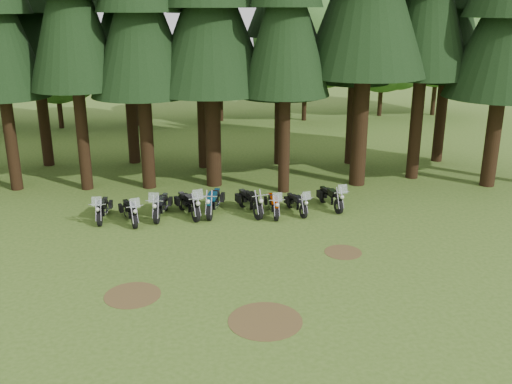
{
  "coord_description": "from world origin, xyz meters",
  "views": [
    {
      "loc": [
        -0.88,
        -18.51,
        8.77
      ],
      "look_at": [
        1.73,
        5.0,
        1.0
      ],
      "focal_mm": 40.0,
      "sensor_mm": 36.0,
      "label": 1
    }
  ],
  "objects_px": {
    "motorcycle_1": "(130,212)",
    "motorcycle_6": "(273,205)",
    "motorcycle_4": "(213,202)",
    "motorcycle_2": "(161,206)",
    "motorcycle_5": "(250,202)",
    "motorcycle_7": "(297,204)",
    "motorcycle_3": "(189,205)",
    "motorcycle_8": "(331,198)",
    "motorcycle_0": "(102,209)"
  },
  "relations": [
    {
      "from": "motorcycle_1",
      "to": "motorcycle_6",
      "type": "bearing_deg",
      "value": -16.18
    },
    {
      "from": "motorcycle_4",
      "to": "motorcycle_6",
      "type": "relative_size",
      "value": 1.12
    },
    {
      "from": "motorcycle_2",
      "to": "motorcycle_1",
      "type": "bearing_deg",
      "value": -147.47
    },
    {
      "from": "motorcycle_1",
      "to": "motorcycle_5",
      "type": "height_order",
      "value": "motorcycle_1"
    },
    {
      "from": "motorcycle_1",
      "to": "motorcycle_5",
      "type": "distance_m",
      "value": 5.18
    },
    {
      "from": "motorcycle_6",
      "to": "motorcycle_7",
      "type": "xyz_separation_m",
      "value": [
        1.06,
        0.14,
        -0.03
      ]
    },
    {
      "from": "motorcycle_4",
      "to": "motorcycle_7",
      "type": "relative_size",
      "value": 1.2
    },
    {
      "from": "motorcycle_3",
      "to": "motorcycle_8",
      "type": "bearing_deg",
      "value": -18.36
    },
    {
      "from": "motorcycle_0",
      "to": "motorcycle_1",
      "type": "relative_size",
      "value": 1.0
    },
    {
      "from": "motorcycle_0",
      "to": "motorcycle_6",
      "type": "height_order",
      "value": "motorcycle_0"
    },
    {
      "from": "motorcycle_3",
      "to": "motorcycle_4",
      "type": "xyz_separation_m",
      "value": [
        1.09,
        0.2,
        -0.0
      ]
    },
    {
      "from": "motorcycle_7",
      "to": "motorcycle_8",
      "type": "xyz_separation_m",
      "value": [
        1.65,
        0.46,
        0.05
      ]
    },
    {
      "from": "motorcycle_4",
      "to": "motorcycle_6",
      "type": "bearing_deg",
      "value": 2.41
    },
    {
      "from": "motorcycle_1",
      "to": "motorcycle_2",
      "type": "xyz_separation_m",
      "value": [
        1.26,
        0.51,
        0.02
      ]
    },
    {
      "from": "motorcycle_0",
      "to": "motorcycle_8",
      "type": "distance_m",
      "value": 10.07
    },
    {
      "from": "motorcycle_0",
      "to": "motorcycle_3",
      "type": "height_order",
      "value": "motorcycle_3"
    },
    {
      "from": "motorcycle_6",
      "to": "motorcycle_7",
      "type": "relative_size",
      "value": 1.07
    },
    {
      "from": "motorcycle_7",
      "to": "motorcycle_2",
      "type": "bearing_deg",
      "value": 163.86
    },
    {
      "from": "motorcycle_2",
      "to": "motorcycle_4",
      "type": "bearing_deg",
      "value": 16.03
    },
    {
      "from": "motorcycle_4",
      "to": "motorcycle_0",
      "type": "bearing_deg",
      "value": -163.57
    },
    {
      "from": "motorcycle_2",
      "to": "motorcycle_4",
      "type": "xyz_separation_m",
      "value": [
        2.28,
        0.22,
        0.02
      ]
    },
    {
      "from": "motorcycle_5",
      "to": "motorcycle_3",
      "type": "bearing_deg",
      "value": 162.91
    },
    {
      "from": "motorcycle_2",
      "to": "motorcycle_3",
      "type": "relative_size",
      "value": 0.99
    },
    {
      "from": "motorcycle_8",
      "to": "motorcycle_7",
      "type": "bearing_deg",
      "value": -177.57
    },
    {
      "from": "motorcycle_0",
      "to": "motorcycle_5",
      "type": "relative_size",
      "value": 0.92
    },
    {
      "from": "motorcycle_2",
      "to": "motorcycle_8",
      "type": "bearing_deg",
      "value": 12.84
    },
    {
      "from": "motorcycle_2",
      "to": "motorcycle_3",
      "type": "xyz_separation_m",
      "value": [
        1.2,
        0.02,
        0.02
      ]
    },
    {
      "from": "motorcycle_0",
      "to": "motorcycle_4",
      "type": "xyz_separation_m",
      "value": [
        4.75,
        0.26,
        0.05
      ]
    },
    {
      "from": "motorcycle_0",
      "to": "motorcycle_1",
      "type": "height_order",
      "value": "motorcycle_1"
    },
    {
      "from": "motorcycle_3",
      "to": "motorcycle_8",
      "type": "height_order",
      "value": "motorcycle_3"
    },
    {
      "from": "motorcycle_0",
      "to": "motorcycle_1",
      "type": "bearing_deg",
      "value": -19.71
    },
    {
      "from": "motorcycle_6",
      "to": "motorcycle_0",
      "type": "bearing_deg",
      "value": 176.8
    },
    {
      "from": "motorcycle_7",
      "to": "motorcycle_4",
      "type": "bearing_deg",
      "value": 159.54
    },
    {
      "from": "motorcycle_4",
      "to": "motorcycle_8",
      "type": "distance_m",
      "value": 5.31
    },
    {
      "from": "motorcycle_5",
      "to": "motorcycle_7",
      "type": "height_order",
      "value": "motorcycle_7"
    },
    {
      "from": "motorcycle_4",
      "to": "motorcycle_2",
      "type": "bearing_deg",
      "value": -161.14
    },
    {
      "from": "motorcycle_1",
      "to": "motorcycle_8",
      "type": "distance_m",
      "value": 8.89
    },
    {
      "from": "motorcycle_3",
      "to": "motorcycle_6",
      "type": "bearing_deg",
      "value": -25.61
    },
    {
      "from": "motorcycle_0",
      "to": "motorcycle_3",
      "type": "distance_m",
      "value": 3.67
    },
    {
      "from": "motorcycle_1",
      "to": "motorcycle_5",
      "type": "bearing_deg",
      "value": -12.15
    },
    {
      "from": "motorcycle_1",
      "to": "motorcycle_8",
      "type": "bearing_deg",
      "value": -13.03
    },
    {
      "from": "motorcycle_1",
      "to": "motorcycle_2",
      "type": "bearing_deg",
      "value": 3.69
    },
    {
      "from": "motorcycle_2",
      "to": "motorcycle_7",
      "type": "bearing_deg",
      "value": 9.1
    },
    {
      "from": "motorcycle_3",
      "to": "motorcycle_4",
      "type": "bearing_deg",
      "value": -10.39
    },
    {
      "from": "motorcycle_0",
      "to": "motorcycle_6",
      "type": "distance_m",
      "value": 7.35
    },
    {
      "from": "motorcycle_0",
      "to": "motorcycle_8",
      "type": "xyz_separation_m",
      "value": [
        10.06,
        0.36,
        0.02
      ]
    },
    {
      "from": "motorcycle_6",
      "to": "motorcycle_7",
      "type": "bearing_deg",
      "value": 5.91
    },
    {
      "from": "motorcycle_4",
      "to": "motorcycle_7",
      "type": "xyz_separation_m",
      "value": [
        3.66,
        -0.36,
        -0.08
      ]
    },
    {
      "from": "motorcycle_4",
      "to": "motorcycle_8",
      "type": "xyz_separation_m",
      "value": [
        5.31,
        0.09,
        -0.03
      ]
    },
    {
      "from": "motorcycle_3",
      "to": "motorcycle_5",
      "type": "distance_m",
      "value": 2.69
    }
  ]
}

